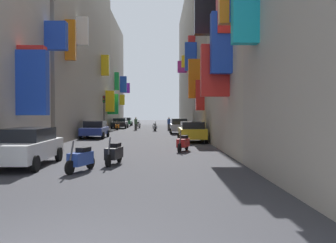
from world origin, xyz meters
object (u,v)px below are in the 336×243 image
Objects in this scene: scooter_black at (114,153)px; scooter_red at (183,143)px; pedestrian_crossing at (169,124)px; pedestrian_near_left at (136,124)px; scooter_silver at (138,125)px; scooter_blue at (81,159)px; parked_car_white at (26,146)px; parked_car_green at (126,121)px; scooter_orange at (117,126)px; parked_car_yellow at (192,131)px; parked_car_black at (120,123)px; scooter_white at (155,127)px; parked_car_blue at (95,129)px; parked_car_silver at (179,126)px; traffic_light_near_corner at (104,107)px.

scooter_red is at bearing 57.79° from scooter_black.
pedestrian_near_left is at bearing 173.60° from pedestrian_crossing.
scooter_silver is 1.10× the size of scooter_blue.
parked_car_white is 2.84× the size of pedestrian_crossing.
parked_car_green is 2.54× the size of pedestrian_crossing.
scooter_orange is at bearing -89.10° from parked_car_green.
parked_car_yellow is at bearing -76.95° from scooter_silver.
pedestrian_near_left is at bearing -79.82° from parked_car_green.
parked_car_white reaches higher than parked_car_black.
scooter_blue is at bearing -29.83° from parked_car_white.
scooter_white is at bearing -140.55° from pedestrian_crossing.
scooter_silver is (2.25, 4.45, 0.00)m from scooter_orange.
parked_car_blue is at bearing 103.07° from scooter_black.
parked_car_white is 23.08m from parked_car_silver.
pedestrian_near_left reaches higher than scooter_silver.
traffic_light_near_corner is (-8.48, 14.14, 1.95)m from parked_car_yellow.
pedestrian_crossing is at bearing 90.60° from scooter_red.
parked_car_silver is at bearing 92.20° from parked_car_yellow.
scooter_blue is (2.72, -44.80, -0.25)m from parked_car_green.
parked_car_silver is (7.34, -12.57, 0.05)m from parked_car_black.
parked_car_blue is 10.06m from traffic_light_near_corner.
parked_car_silver is 8.68m from pedestrian_near_left.
parked_car_black is 2.48× the size of scooter_blue.
parked_car_white is 3.40m from scooter_black.
scooter_white and scooter_black have the same top height.
scooter_white is 0.47× the size of traffic_light_near_corner.
pedestrian_near_left is at bearing 123.79° from parked_car_silver.
scooter_blue is 0.95× the size of scooter_white.
scooter_white is 1.20× the size of pedestrian_crossing.
scooter_black is at bearing -85.13° from parked_car_green.
traffic_light_near_corner reaches higher than scooter_orange.
parked_car_silver reaches higher than scooter_blue.
scooter_red is (4.05, 6.70, 0.00)m from scooter_blue.
scooter_orange is (-0.09, 30.06, -0.32)m from parked_car_white.
scooter_black is (-1.21, -27.00, 0.00)m from scooter_white.
parked_car_black is 34.54m from parked_car_white.
parked_car_white is at bearing -140.61° from scooter_red.
scooter_white is 2.15m from pedestrian_crossing.
scooter_orange is at bearing 168.19° from pedestrian_crossing.
parked_car_white is 13.73m from parked_car_yellow.
parked_car_black is 1.10× the size of parked_car_blue.
parked_car_black is 4.49m from scooter_orange.
scooter_silver is 7.52m from scooter_white.
parked_car_silver is at bearing -24.51° from traffic_light_near_corner.
traffic_light_near_corner reaches higher than pedestrian_near_left.
scooter_blue is 2.01m from scooter_black.
parked_car_green is at bearing 90.30° from parked_car_black.
scooter_orange is 5.03m from traffic_light_near_corner.
parked_car_black is 1.07× the size of parked_car_silver.
pedestrian_crossing is at bearing 23.16° from traffic_light_near_corner.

